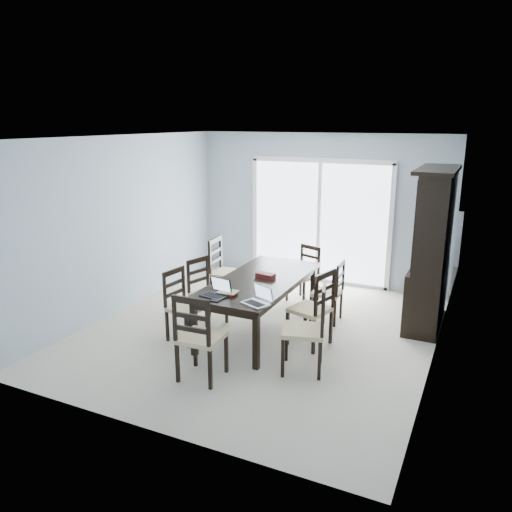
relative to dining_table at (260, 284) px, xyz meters
The scene contains 24 objects.
floor 0.67m from the dining_table, ahead, with size 5.00×5.00×0.00m, color beige.
ceiling 1.93m from the dining_table, ahead, with size 5.00×5.00×0.00m, color white.
back_wall 2.58m from the dining_table, 90.00° to the left, with size 4.50×0.02×2.60m, color #97A8B5.
wall_left 2.34m from the dining_table, behind, with size 0.02×5.00×2.60m, color #97A8B5.
wall_right 2.34m from the dining_table, ahead, with size 0.02×5.00×2.60m, color #97A8B5.
balcony 3.57m from the dining_table, 90.00° to the left, with size 4.50×2.00×0.10m, color gray.
railing 4.50m from the dining_table, 90.00° to the left, with size 4.50×0.06×1.10m, color #99999E.
dining_table is the anchor object (origin of this frame).
china_hutch 2.41m from the dining_table, 31.71° to the left, with size 0.50×1.38×2.20m.
sliding_door 2.51m from the dining_table, 90.00° to the left, with size 2.52×0.05×2.18m.
chair_left_near 1.06m from the dining_table, 142.90° to the right, with size 0.47×0.45×1.08m.
chair_left_mid 0.87m from the dining_table, behind, with size 0.51×0.50×1.07m.
chair_left_far 1.27m from the dining_table, 142.22° to the left, with size 0.50×0.49×1.20m.
chair_right_near 1.27m from the dining_table, 37.11° to the right, with size 0.57×0.56×1.21m.
chair_right_mid 0.86m from the dining_table, ahead, with size 0.55×0.54×1.18m.
chair_right_far 1.10m from the dining_table, 43.30° to the left, with size 0.42×0.40×1.04m.
chair_end_near 1.53m from the dining_table, 91.44° to the right, with size 0.47×0.48×1.19m.
chair_end_far 1.47m from the dining_table, 84.49° to the left, with size 0.49×0.50×1.02m.
laptop_dark 0.88m from the dining_table, 103.76° to the right, with size 0.34×0.27×0.21m.
laptop_silver 0.96m from the dining_table, 68.20° to the right, with size 0.37×0.32×0.21m.
book_stack 0.73m from the dining_table, 98.33° to the right, with size 0.25×0.19×0.04m.
cell_phone 1.01m from the dining_table, 96.86° to the right, with size 0.11×0.05×0.01m, color black.
game_box 0.14m from the dining_table, 58.69° to the left, with size 0.26×0.13×0.06m, color #4C0F1B.
hot_tub 3.73m from the dining_table, 99.39° to the left, with size 2.14×1.98×0.96m.
Camera 1 is at (2.67, -5.76, 2.81)m, focal length 35.00 mm.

